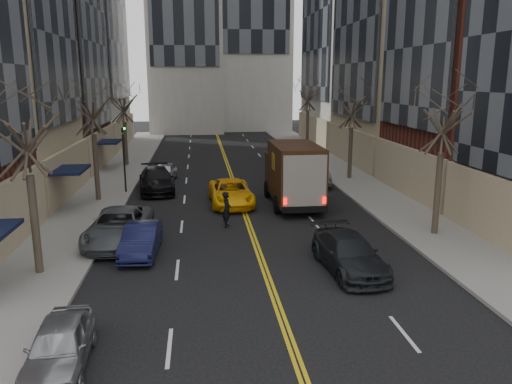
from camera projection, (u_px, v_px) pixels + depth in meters
The scene contains 22 objects.
ground at pixel (304, 380), 12.70m from camera, with size 160.00×160.00×0.00m, color black.
sidewalk_left at pixel (114, 179), 37.82m from camera, with size 4.00×66.00×0.15m, color slate.
sidewalk_right at pixel (344, 174), 39.84m from camera, with size 4.00×66.00×0.15m, color slate.
tree_lf_near at pixel (24, 114), 18.07m from camera, with size 3.20×3.20×8.41m.
tree_lf_mid at pixel (91, 94), 29.61m from camera, with size 3.20×3.20×8.91m.
tree_lf_far at pixel (123, 96), 42.33m from camera, with size 3.20×3.20×8.12m.
tree_rt_near at pixel (445, 102), 22.90m from camera, with size 3.20×3.20×8.71m.
tree_rt_mid at pixel (353, 97), 36.52m from camera, with size 3.20×3.20×8.32m.
tree_rt_far at pixel (308, 86), 50.92m from camera, with size 3.20×3.20×9.11m.
traffic_signal at pixel (124, 152), 32.55m from camera, with size 0.29×0.26×4.70m.
ups_truck at pixel (293, 174), 29.85m from camera, with size 2.84×6.88×3.76m.
observer_sedan at pixel (349, 253), 19.82m from camera, with size 2.37×5.07×1.43m.
taxi at pixel (231, 193), 30.24m from camera, with size 2.46×5.33×1.48m, color #FDB70A.
pedestrian at pixel (227, 209), 25.62m from camera, with size 0.68×0.44×1.86m, color black.
parked_lf_a at pixel (59, 346), 13.13m from camera, with size 1.52×3.78×1.29m, color #9C9FA3.
parked_lf_b at pixel (141, 240), 21.65m from camera, with size 1.42×4.08×1.35m, color #111236.
parked_lf_c at pixel (119, 227), 23.16m from camera, with size 2.59×5.61×1.56m, color #53575B.
parked_lf_d at pixel (156, 180), 33.71m from camera, with size 2.23×5.49×1.59m, color black.
parked_lf_e at pixel (164, 172), 37.13m from camera, with size 1.60×3.97×1.35m, color #B2B3BA.
parked_rt_a at pixel (315, 172), 36.35m from camera, with size 1.71×4.90×1.61m, color #54565C.
parked_rt_b at pixel (307, 163), 41.05m from camera, with size 2.18×4.73×1.32m, color #B8BAC1.
parked_rt_c at pixel (284, 155), 44.98m from camera, with size 2.19×5.38×1.56m, color black.
Camera 1 is at (-2.52, -11.10, 7.52)m, focal length 35.00 mm.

